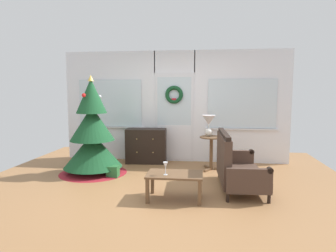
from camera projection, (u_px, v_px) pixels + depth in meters
ground_plane at (161, 188)px, 5.09m from camera, size 6.76×6.76×0.00m
back_wall_with_door at (174, 106)px, 6.99m from camera, size 5.20×0.19×2.55m
christmas_tree at (92, 138)px, 5.97m from camera, size 1.34×1.34×1.95m
dresser_cabinet at (146, 146)px, 6.89m from camera, size 0.93×0.49×0.78m
settee_sofa at (235, 167)px, 5.06m from camera, size 0.79×1.46×0.96m
side_table at (211, 146)px, 6.25m from camera, size 0.50×0.48×0.70m
table_lamp at (209, 123)px, 6.24m from camera, size 0.28×0.28×0.44m
coffee_table at (175, 177)px, 4.56m from camera, size 0.85×0.53×0.40m
wine_glass at (165, 165)px, 4.47m from camera, size 0.08×0.08×0.20m
gift_box at (113, 171)px, 5.76m from camera, size 0.22×0.19×0.22m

